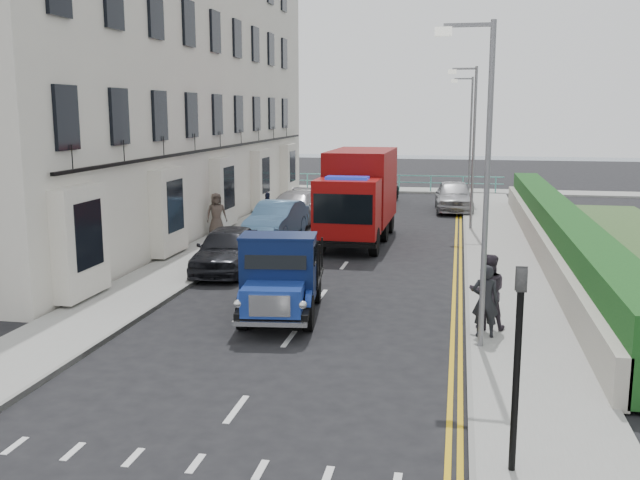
% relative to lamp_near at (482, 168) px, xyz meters
% --- Properties ---
extents(ground, '(120.00, 120.00, 0.00)m').
position_rel_lamp_near_xyz_m(ground, '(-4.18, 2.00, -4.00)').
color(ground, black).
rests_on(ground, ground).
extents(pavement_west, '(2.40, 38.00, 0.12)m').
position_rel_lamp_near_xyz_m(pavement_west, '(-9.38, 11.00, -3.94)').
color(pavement_west, gray).
rests_on(pavement_west, ground).
extents(pavement_east, '(2.60, 38.00, 0.12)m').
position_rel_lamp_near_xyz_m(pavement_east, '(1.12, 11.00, -3.94)').
color(pavement_east, gray).
rests_on(pavement_east, ground).
extents(promenade, '(30.00, 2.50, 0.12)m').
position_rel_lamp_near_xyz_m(promenade, '(-4.18, 31.00, -3.94)').
color(promenade, gray).
rests_on(promenade, ground).
extents(sea_plane, '(120.00, 120.00, 0.00)m').
position_rel_lamp_near_xyz_m(sea_plane, '(-4.18, 62.00, -4.00)').
color(sea_plane, '#4D5C69').
rests_on(sea_plane, ground).
extents(terrace_west, '(6.31, 30.20, 14.25)m').
position_rel_lamp_near_xyz_m(terrace_west, '(-13.65, 15.00, 3.17)').
color(terrace_west, beige).
rests_on(terrace_west, ground).
extents(garden_east, '(1.45, 28.00, 1.75)m').
position_rel_lamp_near_xyz_m(garden_east, '(3.03, 11.00, -3.10)').
color(garden_east, '#B2AD9E').
rests_on(garden_east, ground).
extents(seafront_railing, '(13.00, 0.08, 1.11)m').
position_rel_lamp_near_xyz_m(seafront_railing, '(-4.18, 30.20, -3.42)').
color(seafront_railing, '#59B2A5').
rests_on(seafront_railing, ground).
extents(lamp_near, '(1.23, 0.18, 7.00)m').
position_rel_lamp_near_xyz_m(lamp_near, '(0.00, 0.00, 0.00)').
color(lamp_near, slate).
rests_on(lamp_near, ground).
extents(lamp_mid, '(1.23, 0.18, 7.00)m').
position_rel_lamp_near_xyz_m(lamp_mid, '(0.00, 16.00, 0.00)').
color(lamp_mid, slate).
rests_on(lamp_mid, ground).
extents(lamp_far, '(1.23, 0.18, 7.00)m').
position_rel_lamp_near_xyz_m(lamp_far, '(0.00, 26.00, 0.00)').
color(lamp_far, slate).
rests_on(lamp_far, ground).
extents(traffic_signal, '(0.16, 0.20, 3.10)m').
position_rel_lamp_near_xyz_m(traffic_signal, '(0.42, -5.50, -1.92)').
color(traffic_signal, black).
rests_on(traffic_signal, ground).
extents(bedford_lorry, '(2.34, 4.76, 2.17)m').
position_rel_lamp_near_xyz_m(bedford_lorry, '(-4.75, 1.37, -3.00)').
color(bedford_lorry, black).
rests_on(bedford_lorry, ground).
extents(red_lorry, '(2.44, 6.92, 3.61)m').
position_rel_lamp_near_xyz_m(red_lorry, '(-4.33, 12.56, -2.08)').
color(red_lorry, black).
rests_on(red_lorry, ground).
extents(parked_car_front, '(2.06, 4.44, 1.47)m').
position_rel_lamp_near_xyz_m(parked_car_front, '(-7.78, 6.41, -3.26)').
color(parked_car_front, black).
rests_on(parked_car_front, ground).
extents(parked_car_mid, '(1.83, 4.57, 1.48)m').
position_rel_lamp_near_xyz_m(parked_car_mid, '(-7.78, 12.85, -3.26)').
color(parked_car_mid, '#5687B9').
rests_on(parked_car_mid, ground).
extents(parked_car_rear, '(2.61, 5.37, 1.50)m').
position_rel_lamp_near_xyz_m(parked_car_rear, '(-7.78, 16.15, -3.24)').
color(parked_car_rear, '#A6A4A9').
rests_on(parked_car_rear, ground).
extents(seafront_car_left, '(2.77, 5.28, 1.42)m').
position_rel_lamp_near_xyz_m(seafront_car_left, '(-5.19, 24.56, -3.29)').
color(seafront_car_left, black).
rests_on(seafront_car_left, ground).
extents(seafront_car_right, '(2.13, 4.77, 1.59)m').
position_rel_lamp_near_xyz_m(seafront_car_right, '(-0.68, 22.13, -3.20)').
color(seafront_car_right, '#A7A8AC').
rests_on(seafront_car_right, ground).
extents(pedestrian_east_near, '(0.62, 0.42, 1.67)m').
position_rel_lamp_near_xyz_m(pedestrian_east_near, '(0.22, 0.68, -3.04)').
color(pedestrian_east_near, black).
rests_on(pedestrian_east_near, pavement_east).
extents(pedestrian_east_far, '(0.90, 0.72, 1.79)m').
position_rel_lamp_near_xyz_m(pedestrian_east_far, '(0.30, 1.31, -2.98)').
color(pedestrian_east_far, '#312A33').
rests_on(pedestrian_east_far, pavement_east).
extents(pedestrian_west_near, '(0.92, 0.41, 1.55)m').
position_rel_lamp_near_xyz_m(pedestrian_west_near, '(-8.58, 14.45, -3.10)').
color(pedestrian_west_near, black).
rests_on(pedestrian_west_near, pavement_west).
extents(pedestrian_west_far, '(1.01, 0.93, 1.73)m').
position_rel_lamp_near_xyz_m(pedestrian_west_far, '(-10.18, 12.28, -3.01)').
color(pedestrian_west_far, '#463A33').
rests_on(pedestrian_west_far, pavement_west).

